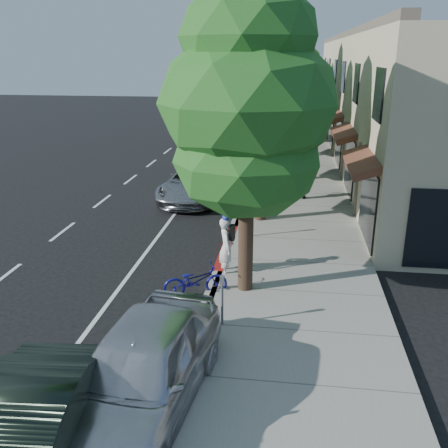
% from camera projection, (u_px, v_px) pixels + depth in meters
% --- Properties ---
extents(ground, '(120.00, 120.00, 0.00)m').
position_uv_depth(ground, '(222.00, 262.00, 15.62)').
color(ground, black).
rests_on(ground, ground).
extents(sidewalk, '(4.60, 56.00, 0.15)m').
position_uv_depth(sidewalk, '(296.00, 194.00, 22.79)').
color(sidewalk, gray).
rests_on(sidewalk, ground).
extents(curb, '(0.30, 56.00, 0.15)m').
position_uv_depth(curb, '(246.00, 193.00, 23.09)').
color(curb, '#9E998E').
rests_on(curb, ground).
extents(curb_red_segment, '(0.32, 4.00, 0.15)m').
position_uv_depth(curb_red_segment, '(227.00, 248.00, 16.53)').
color(curb_red_segment, maroon).
rests_on(curb_red_segment, ground).
extents(storefront_building, '(10.00, 36.00, 7.00)m').
position_uv_depth(storefront_building, '(421.00, 100.00, 30.11)').
color(storefront_building, '#BAAD8F').
rests_on(storefront_building, ground).
extents(street_tree_0, '(4.39, 4.39, 7.89)m').
position_uv_depth(street_tree_0, '(248.00, 108.00, 12.01)').
color(street_tree_0, black).
rests_on(street_tree_0, ground).
extents(street_tree_1, '(4.83, 4.83, 7.80)m').
position_uv_depth(street_tree_1, '(263.00, 95.00, 17.68)').
color(street_tree_1, black).
rests_on(street_tree_1, ground).
extents(street_tree_2, '(4.82, 4.82, 7.57)m').
position_uv_depth(street_tree_2, '(271.00, 88.00, 23.36)').
color(street_tree_2, black).
rests_on(street_tree_2, ground).
extents(street_tree_3, '(5.41, 5.41, 8.38)m').
position_uv_depth(street_tree_3, '(276.00, 73.00, 28.82)').
color(street_tree_3, black).
rests_on(street_tree_3, ground).
extents(street_tree_4, '(5.25, 5.25, 7.24)m').
position_uv_depth(street_tree_4, '(279.00, 82.00, 34.71)').
color(street_tree_4, black).
rests_on(street_tree_4, ground).
extents(street_tree_5, '(4.61, 4.61, 7.40)m').
position_uv_depth(street_tree_5, '(281.00, 74.00, 40.25)').
color(street_tree_5, black).
rests_on(street_tree_5, ground).
extents(cyclist, '(0.56, 0.73, 1.78)m').
position_uv_depth(cyclist, '(226.00, 247.00, 14.41)').
color(cyclist, silver).
rests_on(cyclist, ground).
extents(bicycle, '(1.83, 1.17, 0.91)m').
position_uv_depth(bicycle, '(195.00, 281.00, 13.31)').
color(bicycle, navy).
rests_on(bicycle, ground).
extents(silver_suv, '(2.74, 5.41, 1.46)m').
position_uv_depth(silver_suv, '(195.00, 183.00, 22.07)').
color(silver_suv, '#9B9C9F').
rests_on(silver_suv, ground).
extents(dark_sedan, '(1.76, 4.65, 1.52)m').
position_uv_depth(dark_sedan, '(244.00, 160.00, 26.77)').
color(dark_sedan, black).
rests_on(dark_sedan, ground).
extents(white_pickup, '(2.50, 5.17, 1.45)m').
position_uv_depth(white_pickup, '(244.00, 147.00, 30.48)').
color(white_pickup, white).
rests_on(white_pickup, ground).
extents(dark_suv_far, '(2.01, 4.40, 1.46)m').
position_uv_depth(dark_suv_far, '(238.00, 127.00, 38.95)').
color(dark_suv_far, black).
rests_on(dark_suv_far, ground).
extents(near_car_a, '(2.54, 5.18, 1.70)m').
position_uv_depth(near_car_a, '(141.00, 370.00, 8.90)').
color(near_car_a, silver).
rests_on(near_car_a, ground).
extents(pedestrian, '(1.08, 0.92, 1.94)m').
position_uv_depth(pedestrian, '(296.00, 176.00, 21.66)').
color(pedestrian, black).
rests_on(pedestrian, sidewalk).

